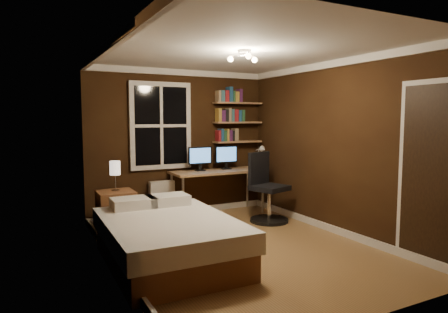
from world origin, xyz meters
name	(u,v)px	position (x,y,z in m)	size (l,w,h in m)	color
floor	(240,248)	(0.00, 0.00, 0.00)	(4.20, 4.20, 0.00)	brown
wall_back	(180,143)	(0.00, 2.10, 1.25)	(3.20, 0.04, 2.50)	black
wall_left	(112,157)	(-1.60, 0.00, 1.25)	(0.04, 4.20, 2.50)	black
wall_right	(336,148)	(1.60, 0.00, 1.25)	(0.04, 4.20, 2.50)	black
ceiling	(240,51)	(0.00, 0.00, 2.50)	(3.20, 4.20, 0.02)	white
window	(161,126)	(-0.35, 2.06, 1.55)	(1.06, 0.06, 1.46)	silver
door	(433,177)	(1.59, -1.55, 1.02)	(0.03, 0.82, 2.05)	black
ceiling_fixture	(244,58)	(0.00, -0.10, 2.40)	(0.44, 0.44, 0.18)	beige
bookshelf_lower	(238,142)	(1.08, 1.98, 1.25)	(0.92, 0.22, 0.03)	#A3774F
books_row_lower	(238,135)	(1.08, 1.98, 1.38)	(0.42, 0.16, 0.23)	maroon
bookshelf_middle	(238,122)	(1.08, 1.98, 1.60)	(0.92, 0.22, 0.03)	#A3774F
books_row_middle	(238,115)	(1.08, 1.98, 1.73)	(0.48, 0.16, 0.23)	navy
bookshelf_upper	(238,103)	(1.08, 1.98, 1.95)	(0.92, 0.22, 0.03)	#A3774F
books_row_upper	(238,96)	(1.08, 1.98, 2.08)	(0.42, 0.16, 0.23)	#265934
bed	(168,239)	(-1.00, -0.08, 0.28)	(1.43, 1.96, 0.66)	brown
nightstand	(116,213)	(-1.28, 1.37, 0.32)	(0.51, 0.51, 0.63)	brown
bedside_lamp	(115,176)	(-1.28, 1.37, 0.85)	(0.15, 0.15, 0.43)	#F5E3CD
radiator	(162,199)	(-0.38, 1.99, 0.31)	(0.42, 0.15, 0.63)	beige
desk	(218,174)	(0.57, 1.77, 0.72)	(1.63, 0.61, 0.78)	#A3774F
monitor_left	(200,159)	(0.27, 1.86, 0.98)	(0.43, 0.12, 0.42)	black
monitor_right	(226,157)	(0.78, 1.86, 0.98)	(0.43, 0.12, 0.42)	black
desk_lamp	(260,157)	(1.33, 1.61, 1.00)	(0.14, 0.32, 0.44)	silver
office_chair	(267,194)	(1.06, 0.99, 0.44)	(0.64, 0.64, 1.12)	black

